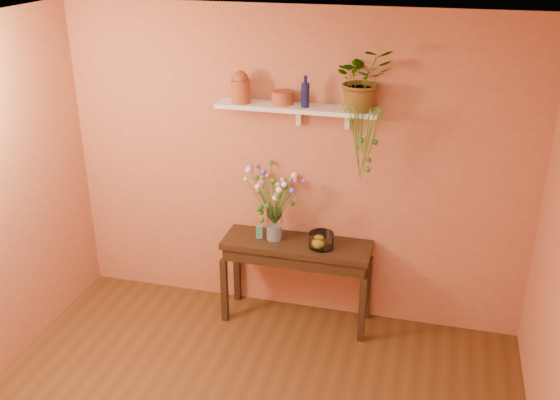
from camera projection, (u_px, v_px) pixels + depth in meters
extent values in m
plane|color=silver|center=(199.00, 49.00, 3.03)|extent=(4.00, 4.00, 0.00)
cube|color=#C67550|center=(293.00, 169.00, 5.35)|extent=(4.00, 0.04, 2.70)
cube|color=#322012|center=(297.00, 245.00, 5.37)|extent=(1.27, 0.41, 0.05)
cube|color=#322012|center=(297.00, 253.00, 5.40)|extent=(1.22, 0.38, 0.11)
cube|color=#322012|center=(224.00, 290.00, 5.53)|extent=(0.05, 0.05, 0.61)
cube|color=#322012|center=(362.00, 310.00, 5.25)|extent=(0.05, 0.05, 0.61)
cube|color=#322012|center=(237.00, 271.00, 5.85)|extent=(0.05, 0.05, 0.61)
cube|color=#322012|center=(368.00, 288.00, 5.56)|extent=(0.05, 0.05, 0.61)
cube|color=white|center=(296.00, 108.00, 4.99)|extent=(1.30, 0.24, 0.04)
cube|color=white|center=(299.00, 116.00, 5.11)|extent=(0.04, 0.05, 0.15)
cube|color=white|center=(348.00, 119.00, 5.02)|extent=(0.04, 0.05, 0.15)
cylinder|color=#9B4225|center=(241.00, 91.00, 5.03)|extent=(0.19, 0.19, 0.18)
sphere|color=#9B4225|center=(240.00, 78.00, 4.99)|extent=(0.12, 0.12, 0.12)
cylinder|color=#9B4225|center=(282.00, 98.00, 5.01)|extent=(0.22, 0.22, 0.11)
cylinder|color=#101140|center=(305.00, 95.00, 4.91)|extent=(0.09, 0.09, 0.19)
cylinder|color=#101140|center=(305.00, 79.00, 4.86)|extent=(0.03, 0.03, 0.06)
imported|color=#30661F|center=(363.00, 79.00, 4.78)|extent=(0.55, 0.52, 0.48)
cylinder|color=#30661F|center=(359.00, 130.00, 4.76)|extent=(0.01, 0.13, 0.38)
cylinder|color=#37881B|center=(376.00, 133.00, 4.76)|extent=(0.13, 0.15, 0.43)
cylinder|color=#37881B|center=(360.00, 132.00, 4.73)|extent=(0.05, 0.20, 0.39)
cylinder|color=#30661F|center=(368.00, 142.00, 4.82)|extent=(0.12, 0.14, 0.59)
cylinder|color=#37881B|center=(372.00, 128.00, 4.74)|extent=(0.18, 0.05, 0.34)
cylinder|color=#37881B|center=(372.00, 125.00, 4.80)|extent=(0.10, 0.04, 0.33)
cylinder|color=#30661F|center=(356.00, 125.00, 4.74)|extent=(0.01, 0.16, 0.30)
cylinder|color=#37881B|center=(376.00, 127.00, 4.76)|extent=(0.08, 0.13, 0.34)
cylinder|color=#37881B|center=(355.00, 128.00, 4.80)|extent=(0.03, 0.10, 0.38)
cylinder|color=#30661F|center=(362.00, 124.00, 4.79)|extent=(0.02, 0.10, 0.31)
cylinder|color=#37881B|center=(350.00, 123.00, 4.82)|extent=(0.14, 0.06, 0.32)
cylinder|color=#37881B|center=(367.00, 137.00, 4.81)|extent=(0.05, 0.14, 0.51)
cylinder|color=#30661F|center=(356.00, 136.00, 4.82)|extent=(0.06, 0.06, 0.50)
cylinder|color=#37881B|center=(364.00, 128.00, 4.73)|extent=(0.12, 0.18, 0.35)
cylinder|color=#37881B|center=(368.00, 144.00, 4.78)|extent=(0.09, 0.22, 0.60)
cylinder|color=#30661F|center=(355.00, 143.00, 4.85)|extent=(0.12, 0.06, 0.62)
sphere|color=#30661F|center=(361.00, 140.00, 4.78)|extent=(0.04, 0.04, 0.04)
sphere|color=#30661F|center=(375.00, 142.00, 4.82)|extent=(0.04, 0.04, 0.04)
sphere|color=#30661F|center=(368.00, 169.00, 4.86)|extent=(0.04, 0.04, 0.04)
sphere|color=#30661F|center=(369.00, 160.00, 4.91)|extent=(0.04, 0.04, 0.04)
cylinder|color=white|center=(274.00, 225.00, 5.36)|extent=(0.13, 0.13, 0.28)
cylinder|color=silver|center=(274.00, 232.00, 5.39)|extent=(0.12, 0.12, 0.13)
cylinder|color=#386B28|center=(268.00, 203.00, 5.17)|extent=(0.05, 0.22, 0.45)
sphere|color=#DB37B8|center=(261.00, 183.00, 4.99)|extent=(0.05, 0.05, 0.05)
cylinder|color=#386B28|center=(275.00, 210.00, 5.18)|extent=(0.07, 0.22, 0.33)
sphere|color=white|center=(276.00, 198.00, 5.01)|extent=(0.05, 0.05, 0.05)
cylinder|color=#386B28|center=(276.00, 209.00, 5.16)|extent=(0.09, 0.24, 0.37)
sphere|color=#30661F|center=(278.00, 195.00, 4.98)|extent=(0.06, 0.06, 0.06)
cylinder|color=#386B28|center=(277.00, 207.00, 5.16)|extent=(0.10, 0.24, 0.41)
sphere|color=white|center=(279.00, 190.00, 4.96)|extent=(0.05, 0.05, 0.05)
cylinder|color=#386B28|center=(283.00, 207.00, 5.16)|extent=(0.20, 0.21, 0.40)
sphere|color=#5252D4|center=(292.00, 191.00, 4.97)|extent=(0.05, 0.05, 0.05)
cylinder|color=#386B28|center=(279.00, 204.00, 5.23)|extent=(0.11, 0.08, 0.39)
sphere|color=white|center=(284.00, 184.00, 5.11)|extent=(0.05, 0.05, 0.05)
cylinder|color=#386B28|center=(282.00, 202.00, 5.21)|extent=(0.17, 0.08, 0.44)
sphere|color=#52822B|center=(291.00, 180.00, 5.08)|extent=(0.04, 0.04, 0.04)
cylinder|color=#386B28|center=(283.00, 207.00, 5.28)|extent=(0.15, 0.01, 0.31)
sphere|color=#52822B|center=(292.00, 191.00, 5.20)|extent=(0.04, 0.04, 0.04)
cylinder|color=#386B28|center=(285.00, 202.00, 5.25)|extent=(0.19, 0.01, 0.40)
sphere|color=#DB37B8|center=(295.00, 181.00, 5.15)|extent=(0.04, 0.04, 0.04)
cylinder|color=#386B28|center=(289.00, 202.00, 5.28)|extent=(0.24, 0.09, 0.37)
sphere|color=#DB37B8|center=(304.00, 182.00, 5.22)|extent=(0.05, 0.05, 0.05)
cylinder|color=#386B28|center=(283.00, 202.00, 5.32)|extent=(0.13, 0.13, 0.35)
sphere|color=#DB37B8|center=(292.00, 181.00, 5.29)|extent=(0.06, 0.06, 0.06)
cylinder|color=#386B28|center=(284.00, 199.00, 5.34)|extent=(0.13, 0.19, 0.37)
sphere|color=white|center=(294.00, 176.00, 5.34)|extent=(0.06, 0.06, 0.06)
cylinder|color=#386B28|center=(280.00, 204.00, 5.35)|extent=(0.06, 0.15, 0.29)
sphere|color=#30661F|center=(285.00, 186.00, 5.36)|extent=(0.06, 0.06, 0.06)
cylinder|color=#386B28|center=(276.00, 203.00, 5.33)|extent=(0.02, 0.10, 0.32)
sphere|color=white|center=(278.00, 184.00, 5.30)|extent=(0.04, 0.04, 0.04)
cylinder|color=#386B28|center=(278.00, 203.00, 5.34)|extent=(0.04, 0.14, 0.31)
sphere|color=#5252D4|center=(282.00, 183.00, 5.34)|extent=(0.04, 0.04, 0.04)
cylinder|color=#386B28|center=(278.00, 201.00, 5.37)|extent=(0.03, 0.20, 0.32)
sphere|color=white|center=(282.00, 180.00, 5.39)|extent=(0.04, 0.04, 0.04)
cylinder|color=#386B28|center=(274.00, 202.00, 5.33)|extent=(0.04, 0.11, 0.34)
sphere|color=#52822B|center=(273.00, 181.00, 5.32)|extent=(0.05, 0.05, 0.05)
cylinder|color=#386B28|center=(273.00, 192.00, 5.34)|extent=(0.08, 0.18, 0.48)
sphere|color=#52822B|center=(271.00, 162.00, 5.33)|extent=(0.04, 0.04, 0.04)
cylinder|color=#386B28|center=(269.00, 199.00, 5.36)|extent=(0.13, 0.17, 0.36)
sphere|color=#DB37B8|center=(264.00, 175.00, 5.38)|extent=(0.05, 0.05, 0.05)
cylinder|color=#386B28|center=(265.00, 194.00, 5.38)|extent=(0.21, 0.22, 0.43)
sphere|color=#DB37B8|center=(257.00, 165.00, 5.41)|extent=(0.04, 0.04, 0.04)
cylinder|color=#386B28|center=(262.00, 195.00, 5.30)|extent=(0.23, 0.06, 0.46)
sphere|color=#DB37B8|center=(250.00, 167.00, 5.26)|extent=(0.06, 0.06, 0.06)
cylinder|color=#386B28|center=(260.00, 201.00, 5.31)|extent=(0.26, 0.02, 0.37)
sphere|color=white|center=(246.00, 179.00, 5.27)|extent=(0.04, 0.04, 0.04)
cylinder|color=#386B28|center=(266.00, 200.00, 5.31)|extent=(0.16, 0.04, 0.39)
sphere|color=#30661F|center=(257.00, 178.00, 5.26)|extent=(0.04, 0.04, 0.04)
cylinder|color=#386B28|center=(262.00, 196.00, 5.28)|extent=(0.22, 0.02, 0.46)
sphere|color=white|center=(249.00, 170.00, 5.20)|extent=(0.05, 0.05, 0.05)
cylinder|color=#386B28|center=(269.00, 198.00, 5.26)|extent=(0.09, 0.03, 0.46)
sphere|color=#5252D4|center=(263.00, 172.00, 5.17)|extent=(0.05, 0.05, 0.05)
cylinder|color=#386B28|center=(266.00, 205.00, 5.25)|extent=(0.12, 0.11, 0.36)
sphere|color=white|center=(258.00, 187.00, 5.15)|extent=(0.05, 0.05, 0.05)
cylinder|color=#386B28|center=(266.00, 207.00, 5.23)|extent=(0.10, 0.16, 0.34)
sphere|color=#52822B|center=(258.00, 191.00, 5.10)|extent=(0.04, 0.04, 0.04)
cylinder|color=#386B28|center=(269.00, 200.00, 5.23)|extent=(0.08, 0.10, 0.44)
sphere|color=#52822B|center=(263.00, 177.00, 5.11)|extent=(0.04, 0.04, 0.04)
cylinder|color=#386B28|center=(271.00, 199.00, 5.22)|extent=(0.04, 0.10, 0.46)
sphere|color=#DB37B8|center=(268.00, 176.00, 5.09)|extent=(0.04, 0.04, 0.04)
sphere|color=#30661F|center=(268.00, 205.00, 5.22)|extent=(0.05, 0.05, 0.05)
sphere|color=#30661F|center=(292.00, 203.00, 5.26)|extent=(0.05, 0.05, 0.05)
sphere|color=#30661F|center=(259.00, 209.00, 5.26)|extent=(0.05, 0.05, 0.05)
sphere|color=#30661F|center=(261.00, 212.00, 5.32)|extent=(0.05, 0.05, 0.05)
sphere|color=#30661F|center=(262.00, 220.00, 5.22)|extent=(0.05, 0.05, 0.05)
sphere|color=#30661F|center=(261.00, 207.00, 5.33)|extent=(0.05, 0.05, 0.05)
cylinder|color=white|center=(321.00, 240.00, 5.26)|extent=(0.21, 0.21, 0.13)
cylinder|color=white|center=(321.00, 246.00, 5.28)|extent=(0.21, 0.21, 0.01)
sphere|color=gold|center=(319.00, 243.00, 5.25)|extent=(0.08, 0.08, 0.08)
cube|color=#266181|center=(259.00, 232.00, 5.42)|extent=(0.06, 0.05, 0.11)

